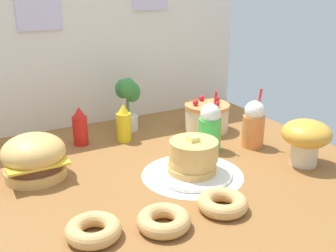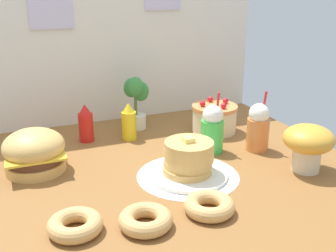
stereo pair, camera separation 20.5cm
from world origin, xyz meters
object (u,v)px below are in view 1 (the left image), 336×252
object	(u,v)px
layer_cake	(207,117)
mushroom_stool	(306,138)
donut_vanilla	(223,203)
cream_soda_cup	(210,127)
orange_float_cup	(254,124)
potted_plant	(128,102)
ketchup_bottle	(80,127)
donut_pink_glaze	(94,229)
mustard_bottle	(124,124)
burger	(34,157)
pancake_stack	(193,160)
donut_chocolate	(164,220)

from	to	relation	value
layer_cake	mushroom_stool	bearing A→B (deg)	-77.00
layer_cake	donut_vanilla	world-z (taller)	layer_cake
cream_soda_cup	orange_float_cup	bearing A→B (deg)	-16.78
layer_cake	potted_plant	world-z (taller)	potted_plant
layer_cake	ketchup_bottle	bearing A→B (deg)	169.56
cream_soda_cup	donut_pink_glaze	world-z (taller)	cream_soda_cup
orange_float_cup	donut_pink_glaze	distance (cm)	112.81
ketchup_bottle	cream_soda_cup	bearing A→B (deg)	-34.56
layer_cake	donut_vanilla	size ratio (longest dim) A/B	1.34
layer_cake	ketchup_bottle	xyz separation A→B (cm)	(-74.70, 13.76, 1.70)
mustard_bottle	orange_float_cup	xyz separation A→B (cm)	(59.17, -41.21, 2.71)
burger	orange_float_cup	world-z (taller)	orange_float_cup
pancake_stack	donut_vanilla	size ratio (longest dim) A/B	1.83
orange_float_cup	donut_chocolate	bearing A→B (deg)	-149.75
cream_soda_cup	donut_pink_glaze	xyz separation A→B (cm)	(-81.24, -47.35, -9.58)
layer_cake	cream_soda_cup	bearing A→B (deg)	-120.67
potted_plant	pancake_stack	bearing A→B (deg)	-88.71
donut_vanilla	potted_plant	xyz separation A→B (cm)	(4.31, 104.29, 14.55)
orange_float_cup	donut_chocolate	distance (cm)	93.39
mustard_bottle	potted_plant	world-z (taller)	potted_plant
burger	orange_float_cup	xyz separation A→B (cm)	(113.11, -18.55, 2.90)
burger	layer_cake	distance (cm)	106.37
pancake_stack	mushroom_stool	bearing A→B (deg)	-16.32
layer_cake	cream_soda_cup	world-z (taller)	cream_soda_cup
potted_plant	donut_vanilla	bearing A→B (deg)	-92.37
pancake_stack	orange_float_cup	distance (cm)	50.24
burger	layer_cake	world-z (taller)	burger
mustard_bottle	ketchup_bottle	bearing A→B (deg)	164.56
mustard_bottle	donut_pink_glaze	xyz separation A→B (cm)	(-45.80, -81.41, -6.86)
layer_cake	potted_plant	size ratio (longest dim) A/B	0.82
pancake_stack	burger	bearing A→B (deg)	153.07
donut_vanilla	mushroom_stool	bearing A→B (deg)	14.95
mustard_bottle	donut_vanilla	world-z (taller)	mustard_bottle
layer_cake	mushroom_stool	world-z (taller)	mushroom_stool
potted_plant	mushroom_stool	xyz separation A→B (cm)	(56.48, -88.05, -3.61)
cream_soda_cup	potted_plant	xyz separation A→B (cm)	(-25.69, 50.21, 4.97)
ketchup_bottle	layer_cake	bearing A→B (deg)	-10.44
mustard_bottle	donut_vanilla	distance (cm)	88.57
cream_soda_cup	donut_chocolate	bearing A→B (deg)	-136.32
pancake_stack	mushroom_stool	distance (cm)	57.51
mustard_bottle	burger	bearing A→B (deg)	-157.21
ketchup_bottle	cream_soda_cup	size ratio (longest dim) A/B	0.67
pancake_stack	orange_float_cup	bearing A→B (deg)	17.01
ketchup_bottle	donut_chocolate	distance (cm)	94.75
burger	donut_chocolate	xyz separation A→B (cm)	(32.87, -65.35, -6.67)
layer_cake	mustard_bottle	world-z (taller)	mustard_bottle
ketchup_bottle	burger	bearing A→B (deg)	-136.36
ketchup_bottle	mustard_bottle	xyz separation A→B (cm)	(23.39, -6.46, 0.00)
potted_plant	mushroom_stool	size ratio (longest dim) A/B	1.39
burger	donut_pink_glaze	world-z (taller)	burger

